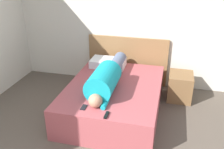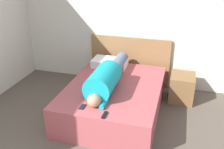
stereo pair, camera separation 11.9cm
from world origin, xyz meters
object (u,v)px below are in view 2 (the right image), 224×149
person_lying (107,77)px  pillow_near_headboard (110,63)px  tv_remote (105,115)px  nightstand (182,87)px  bed (114,98)px  cell_phone (83,107)px

person_lying → pillow_near_headboard: size_ratio=2.70×
person_lying → tv_remote: size_ratio=11.31×
nightstand → pillow_near_headboard: bearing=179.9°
tv_remote → nightstand: bearing=59.1°
nightstand → pillow_near_headboard: (-1.33, 0.00, 0.32)m
bed → nightstand: (1.05, 0.71, -0.01)m
pillow_near_headboard → cell_phone: size_ratio=4.83×
bed → person_lying: person_lying is taller
nightstand → person_lying: 1.45m
cell_phone → bed: bearing=72.1°
nightstand → pillow_near_headboard: pillow_near_headboard is taller
person_lying → cell_phone: 0.70m
bed → tv_remote: tv_remote is taller
person_lying → cell_phone: person_lying is taller
cell_phone → tv_remote: bearing=-17.8°
person_lying → nightstand: bearing=34.9°
pillow_near_headboard → tv_remote: 1.62m
bed → nightstand: bed is taller
bed → tv_remote: (0.11, -0.86, 0.26)m
nightstand → person_lying: (-1.14, -0.79, 0.42)m
pillow_near_headboard → nightstand: bearing=-0.1°
cell_phone → nightstand: bearing=48.5°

